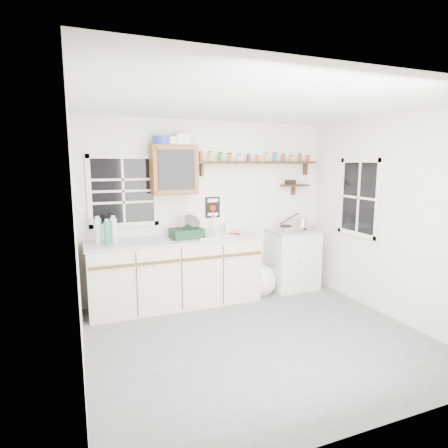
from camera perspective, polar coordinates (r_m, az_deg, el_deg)
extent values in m
cube|color=#545456|center=(4.35, 5.17, -16.99)|extent=(3.60, 3.20, 0.02)
cube|color=white|center=(3.95, 5.73, 17.93)|extent=(3.60, 3.20, 0.02)
cube|color=beige|center=(3.54, -21.71, -2.20)|extent=(0.02, 3.20, 2.50)
cube|color=beige|center=(5.04, 24.10, 0.91)|extent=(0.02, 3.20, 2.50)
cube|color=beige|center=(5.43, -2.31, 2.25)|extent=(3.60, 0.02, 2.50)
cube|color=beige|center=(2.66, 21.47, -5.81)|extent=(3.60, 0.02, 2.50)
cube|color=beige|center=(5.14, -7.31, -7.46)|extent=(2.27, 0.60, 0.88)
cube|color=gray|center=(5.02, -7.42, -2.43)|extent=(2.31, 0.62, 0.04)
cube|color=brown|center=(4.64, -16.70, -6.29)|extent=(0.53, 0.02, 0.03)
cube|color=brown|center=(4.71, -9.78, -5.78)|extent=(0.53, 0.02, 0.03)
cube|color=brown|center=(4.85, -3.19, -5.21)|extent=(0.53, 0.02, 0.03)
cube|color=brown|center=(5.06, 2.94, -4.61)|extent=(0.53, 0.02, 0.03)
cube|color=beige|center=(5.86, 10.34, -5.42)|extent=(0.70, 0.55, 0.88)
cube|color=gray|center=(5.77, 10.48, -1.05)|extent=(0.73, 0.57, 0.03)
cube|color=silver|center=(5.17, -1.67, -1.74)|extent=(0.52, 0.44, 0.03)
cylinder|color=silver|center=(5.31, -1.76, 0.04)|extent=(0.02, 0.02, 0.28)
cylinder|color=silver|center=(5.24, -1.54, 1.34)|extent=(0.02, 0.14, 0.02)
cube|color=brown|center=(5.08, -7.67, 8.20)|extent=(0.60, 0.30, 0.65)
cube|color=black|center=(4.92, -7.21, 8.18)|extent=(0.48, 0.02, 0.52)
cylinder|color=#1832A2|center=(5.05, -9.46, 12.47)|extent=(0.24, 0.24, 0.11)
cube|color=silver|center=(5.12, -6.37, 12.66)|extent=(0.18, 0.15, 0.14)
cylinder|color=silver|center=(5.03, -7.85, 12.46)|extent=(0.12, 0.12, 0.10)
cube|color=black|center=(5.58, 5.13, 9.31)|extent=(1.91, 0.18, 0.04)
cube|color=black|center=(5.29, -3.48, 8.25)|extent=(0.03, 0.10, 0.18)
cube|color=black|center=(6.05, 12.27, 8.19)|extent=(0.03, 0.10, 0.18)
cylinder|color=red|center=(5.24, -3.57, 10.18)|extent=(0.06, 0.06, 0.12)
cylinder|color=black|center=(5.25, -3.57, 10.91)|extent=(0.05, 0.05, 0.02)
cylinder|color=gold|center=(5.29, -2.04, 10.21)|extent=(0.05, 0.05, 0.12)
cylinder|color=black|center=(5.29, -2.05, 10.95)|extent=(0.05, 0.05, 0.02)
cylinder|color=#267226|center=(5.34, -0.55, 10.16)|extent=(0.06, 0.06, 0.11)
cylinder|color=black|center=(5.34, -0.55, 10.86)|extent=(0.05, 0.05, 0.02)
cylinder|color=#99591E|center=(5.40, 0.92, 10.09)|extent=(0.06, 0.06, 0.10)
cylinder|color=black|center=(5.40, 0.92, 10.72)|extent=(0.05, 0.05, 0.02)
cylinder|color=silver|center=(5.45, 2.36, 9.98)|extent=(0.05, 0.05, 0.08)
cylinder|color=black|center=(5.45, 2.36, 10.51)|extent=(0.05, 0.05, 0.02)
cylinder|color=#4C2614|center=(5.51, 3.76, 9.95)|extent=(0.06, 0.06, 0.08)
cylinder|color=black|center=(5.52, 3.77, 10.46)|extent=(0.05, 0.05, 0.02)
cylinder|color=#B24C19|center=(5.58, 5.14, 9.87)|extent=(0.05, 0.05, 0.07)
cylinder|color=black|center=(5.58, 5.14, 10.32)|extent=(0.04, 0.04, 0.02)
cylinder|color=gold|center=(5.65, 6.48, 10.04)|extent=(0.04, 0.04, 0.11)
cylinder|color=black|center=(5.65, 6.49, 10.69)|extent=(0.04, 0.04, 0.02)
cylinder|color=#334C8C|center=(5.72, 7.79, 10.04)|extent=(0.06, 0.06, 0.12)
cylinder|color=black|center=(5.72, 7.81, 10.71)|extent=(0.05, 0.05, 0.02)
cylinder|color=maroon|center=(5.79, 9.07, 9.87)|extent=(0.06, 0.06, 0.09)
cylinder|color=black|center=(5.79, 9.08, 10.41)|extent=(0.05, 0.05, 0.02)
cylinder|color=#BF8C3F|center=(5.86, 10.31, 9.77)|extent=(0.05, 0.05, 0.08)
cylinder|color=black|center=(5.86, 10.32, 10.24)|extent=(0.05, 0.05, 0.02)
cylinder|color=brown|center=(5.94, 11.52, 9.82)|extent=(0.05, 0.05, 0.10)
cylinder|color=black|center=(5.94, 11.54, 10.38)|extent=(0.05, 0.05, 0.02)
cylinder|color=red|center=(6.02, 12.70, 9.67)|extent=(0.05, 0.05, 0.08)
cylinder|color=black|center=(6.02, 12.72, 10.12)|extent=(0.04, 0.04, 0.02)
cube|color=black|center=(5.92, 10.74, 5.80)|extent=(0.45, 0.15, 0.03)
cube|color=black|center=(5.96, 10.51, 5.05)|extent=(0.03, 0.08, 0.14)
cube|color=black|center=(5.88, 10.09, 6.28)|extent=(0.14, 0.10, 0.07)
cube|color=black|center=(5.42, -1.74, 2.57)|extent=(0.22, 0.01, 0.30)
cube|color=white|center=(5.40, -1.71, 3.61)|extent=(0.16, 0.00, 0.05)
cylinder|color=#A50C0C|center=(5.41, -1.71, 2.45)|extent=(0.09, 0.01, 0.09)
cube|color=white|center=(5.43, -1.70, 1.51)|extent=(0.16, 0.00, 0.04)
cube|color=black|center=(5.10, -15.10, 4.88)|extent=(0.85, 0.02, 0.90)
cube|color=silver|center=(5.10, -15.10, 4.88)|extent=(0.93, 0.03, 0.98)
cube|color=black|center=(5.40, 19.88, 3.80)|extent=(0.02, 0.70, 1.00)
cube|color=silver|center=(5.40, 19.88, 3.80)|extent=(0.03, 0.78, 1.08)
cylinder|color=#A6BBC3|center=(4.90, -18.67, -1.03)|extent=(0.09, 0.09, 0.32)
cylinder|color=silver|center=(4.87, -18.78, 0.97)|extent=(0.05, 0.05, 0.03)
cylinder|color=#297B49|center=(4.81, -17.38, -1.32)|extent=(0.07, 0.07, 0.29)
cylinder|color=silver|center=(4.79, -17.47, 0.54)|extent=(0.04, 0.04, 0.03)
cylinder|color=#A6BBC3|center=(4.91, -16.47, -0.92)|extent=(0.09, 0.09, 0.31)
cylinder|color=silver|center=(4.89, -16.57, 1.06)|extent=(0.05, 0.05, 0.03)
cube|color=black|center=(5.04, -5.70, -1.41)|extent=(0.44, 0.35, 0.12)
cylinder|color=silver|center=(5.03, -5.15, 0.02)|extent=(0.32, 0.33, 0.25)
imported|color=white|center=(5.45, 0.64, -0.27)|extent=(0.10, 0.10, 0.18)
cube|color=maroon|center=(5.22, 1.52, -1.57)|extent=(0.17, 0.15, 0.02)
cube|color=silver|center=(5.74, 10.60, -0.59)|extent=(0.59, 0.36, 0.07)
cylinder|color=black|center=(5.66, 9.41, -0.28)|extent=(0.17, 0.17, 0.01)
cylinder|color=black|center=(5.81, 11.78, -0.11)|extent=(0.17, 0.17, 0.01)
cylinder|color=silver|center=(5.80, 11.80, 0.37)|extent=(0.17, 0.17, 0.11)
cylinder|color=black|center=(5.78, 9.93, 0.81)|extent=(0.34, 0.02, 0.17)
ellipsoid|color=white|center=(5.58, 5.79, -8.60)|extent=(0.43, 0.39, 0.45)
cone|color=white|center=(5.53, 6.01, -6.56)|extent=(0.12, 0.12, 0.12)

